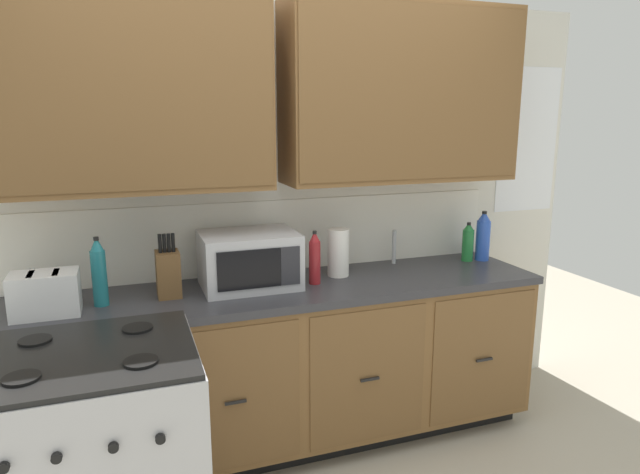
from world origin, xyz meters
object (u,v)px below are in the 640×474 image
object	(u,v)px
paper_towel_roll	(338,252)
bottle_teal	(99,272)
stove_range	(97,470)
toaster	(45,294)
bottle_green	(468,242)
bottle_red	(315,258)
microwave	(249,260)
bottle_blue	(483,236)
knife_block	(168,273)

from	to	relation	value
paper_towel_roll	bottle_teal	distance (m)	1.21
stove_range	toaster	distance (m)	0.80
bottle_teal	toaster	bearing A→B (deg)	-166.55
stove_range	toaster	bearing A→B (deg)	107.82
paper_towel_roll	bottle_green	xyz separation A→B (m)	(0.85, 0.04, -0.02)
toaster	bottle_red	world-z (taller)	bottle_red
toaster	paper_towel_roll	size ratio (longest dim) A/B	1.08
microwave	bottle_green	bearing A→B (deg)	2.83
toaster	bottle_teal	distance (m)	0.24
stove_range	bottle_teal	size ratio (longest dim) A/B	2.95
stove_range	paper_towel_roll	bearing A→B (deg)	29.96
paper_towel_roll	bottle_blue	size ratio (longest dim) A/B	0.87
microwave	bottle_blue	xyz separation A→B (m)	(1.44, 0.05, 0.01)
stove_range	microwave	world-z (taller)	microwave
knife_block	paper_towel_roll	world-z (taller)	knife_block
bottle_red	microwave	bearing A→B (deg)	168.61
bottle_teal	bottle_red	bearing A→B (deg)	-0.56
stove_range	toaster	size ratio (longest dim) A/B	3.39
knife_block	bottle_red	distance (m)	0.73
stove_range	microwave	distance (m)	1.16
microwave	knife_block	bearing A→B (deg)	-176.86
paper_towel_roll	bottle_blue	world-z (taller)	bottle_blue
bottle_red	paper_towel_roll	bearing A→B (deg)	29.68
bottle_green	microwave	bearing A→B (deg)	-177.17
bottle_red	bottle_blue	bearing A→B (deg)	6.06
bottle_red	knife_block	bearing A→B (deg)	176.55
knife_block	bottle_teal	world-z (taller)	bottle_teal
toaster	knife_block	size ratio (longest dim) A/B	0.90
paper_towel_roll	bottle_teal	world-z (taller)	bottle_teal
knife_block	bottle_blue	xyz separation A→B (m)	(1.84, 0.07, 0.03)
stove_range	bottle_green	distance (m)	2.29
stove_range	microwave	xyz separation A→B (m)	(0.74, 0.69, 0.57)
bottle_red	bottle_green	bearing A→B (deg)	7.43
knife_block	bottle_green	distance (m)	1.75
paper_towel_roll	bottle_red	bearing A→B (deg)	-150.32
bottle_red	bottle_blue	distance (m)	1.12
bottle_blue	toaster	bearing A→B (deg)	-176.12
microwave	toaster	size ratio (longest dim) A/B	1.71
stove_range	knife_block	world-z (taller)	knife_block
bottle_teal	microwave	bearing A→B (deg)	4.52
knife_block	bottle_green	size ratio (longest dim) A/B	1.32
bottle_teal	bottle_blue	bearing A→B (deg)	2.87
toaster	microwave	bearing A→B (deg)	6.69
microwave	bottle_teal	xyz separation A→B (m)	(-0.71, -0.06, 0.02)
toaster	bottle_blue	size ratio (longest dim) A/B	0.94
stove_range	bottle_green	world-z (taller)	bottle_green
microwave	bottle_blue	world-z (taller)	bottle_blue
toaster	bottle_red	xyz separation A→B (m)	(1.26, 0.04, 0.04)
bottle_teal	bottle_red	size ratio (longest dim) A/B	1.15
stove_range	knife_block	size ratio (longest dim) A/B	3.06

